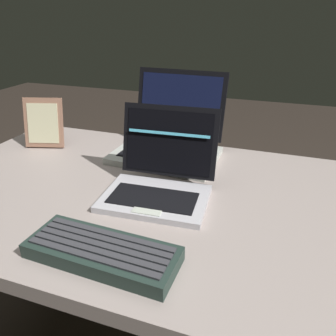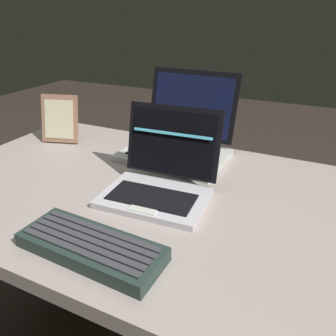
{
  "view_description": "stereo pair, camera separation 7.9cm",
  "coord_description": "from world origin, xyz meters",
  "px_view_note": "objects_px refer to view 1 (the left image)",
  "views": [
    {
      "loc": [
        0.26,
        -0.69,
        1.14
      ],
      "look_at": [
        0.02,
        -0.01,
        0.79
      ],
      "focal_mm": 34.34,
      "sensor_mm": 36.0,
      "label": 1
    },
    {
      "loc": [
        0.33,
        -0.66,
        1.14
      ],
      "look_at": [
        0.02,
        -0.01,
        0.79
      ],
      "focal_mm": 34.34,
      "sensor_mm": 36.0,
      "label": 2
    }
  ],
  "objects_px": {
    "laptop_front": "(160,179)",
    "laptop_rear": "(170,139)",
    "photo_frame": "(44,123)",
    "external_keyboard": "(102,252)"
  },
  "relations": [
    {
      "from": "laptop_rear",
      "to": "photo_frame",
      "type": "relative_size",
      "value": 2.0
    },
    {
      "from": "laptop_front",
      "to": "external_keyboard",
      "type": "bearing_deg",
      "value": -94.69
    },
    {
      "from": "external_keyboard",
      "to": "photo_frame",
      "type": "distance_m",
      "value": 0.66
    },
    {
      "from": "laptop_rear",
      "to": "external_keyboard",
      "type": "height_order",
      "value": "laptop_rear"
    },
    {
      "from": "laptop_rear",
      "to": "photo_frame",
      "type": "xyz_separation_m",
      "value": [
        -0.44,
        -0.07,
        0.03
      ]
    },
    {
      "from": "laptop_front",
      "to": "laptop_rear",
      "type": "distance_m",
      "value": 0.27
    },
    {
      "from": "laptop_front",
      "to": "external_keyboard",
      "type": "distance_m",
      "value": 0.27
    },
    {
      "from": "laptop_rear",
      "to": "photo_frame",
      "type": "distance_m",
      "value": 0.44
    },
    {
      "from": "laptop_front",
      "to": "photo_frame",
      "type": "xyz_separation_m",
      "value": [
        -0.5,
        0.19,
        0.04
      ]
    },
    {
      "from": "laptop_front",
      "to": "laptop_rear",
      "type": "height_order",
      "value": "laptop_rear"
    }
  ]
}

